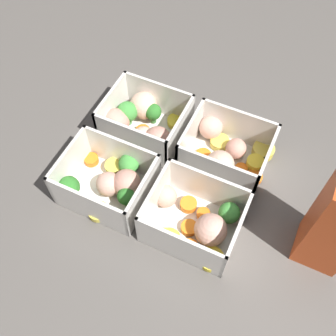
{
  "coord_description": "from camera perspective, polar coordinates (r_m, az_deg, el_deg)",
  "views": [
    {
      "loc": [
        0.15,
        -0.32,
        0.58
      ],
      "look_at": [
        0.0,
        0.0,
        0.03
      ],
      "focal_mm": 42.0,
      "sensor_mm": 36.0,
      "label": 1
    }
  ],
  "objects": [
    {
      "name": "container_far_right",
      "position": [
        0.68,
        8.29,
        2.31
      ],
      "size": [
        0.15,
        0.13,
        0.08
      ],
      "color": "silver",
      "rests_on": "ground_plane"
    },
    {
      "name": "container_far_left",
      "position": [
        0.71,
        -3.8,
        6.68
      ],
      "size": [
        0.15,
        0.13,
        0.08
      ],
      "color": "silver",
      "rests_on": "ground_plane"
    },
    {
      "name": "ground_plane",
      "position": [
        0.68,
        0.0,
        -1.24
      ],
      "size": [
        4.0,
        4.0,
        0.0
      ],
      "primitive_type": "plane",
      "color": "#56514C"
    },
    {
      "name": "container_near_left",
      "position": [
        0.65,
        -8.37,
        -2.05
      ],
      "size": [
        0.14,
        0.13,
        0.08
      ],
      "color": "silver",
      "rests_on": "ground_plane"
    },
    {
      "name": "container_near_right",
      "position": [
        0.61,
        4.25,
        -7.67
      ],
      "size": [
        0.16,
        0.12,
        0.08
      ],
      "color": "silver",
      "rests_on": "ground_plane"
    }
  ]
}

